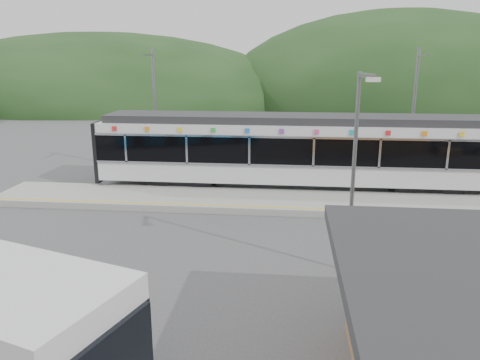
# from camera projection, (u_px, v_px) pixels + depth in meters

# --- Properties ---
(ground) EXTENTS (120.00, 120.00, 0.00)m
(ground) POSITION_uv_depth(u_px,v_px,m) (274.00, 231.00, 18.09)
(ground) COLOR #4C4C4F
(ground) RESTS_ON ground
(hills) EXTENTS (146.00, 149.00, 26.00)m
(hills) POSITION_uv_depth(u_px,v_px,m) (406.00, 196.00, 22.55)
(hills) COLOR #1E3D19
(hills) RESTS_ON ground
(platform) EXTENTS (26.00, 3.20, 0.30)m
(platform) POSITION_uv_depth(u_px,v_px,m) (276.00, 202.00, 21.22)
(platform) COLOR #9E9E99
(platform) RESTS_ON ground
(yellow_line) EXTENTS (26.00, 0.10, 0.01)m
(yellow_line) POSITION_uv_depth(u_px,v_px,m) (276.00, 207.00, 19.93)
(yellow_line) COLOR yellow
(yellow_line) RESTS_ON platform
(train) EXTENTS (20.44, 3.01, 3.74)m
(train) POSITION_uv_depth(u_px,v_px,m) (302.00, 149.00, 23.21)
(train) COLOR black
(train) RESTS_ON ground
(catenary_mast_west) EXTENTS (0.18, 1.80, 7.00)m
(catenary_mast_west) POSITION_uv_depth(u_px,v_px,m) (155.00, 110.00, 26.09)
(catenary_mast_west) COLOR slate
(catenary_mast_west) RESTS_ON ground
(catenary_mast_east) EXTENTS (0.18, 1.80, 7.00)m
(catenary_mast_east) POSITION_uv_depth(u_px,v_px,m) (413.00, 113.00, 24.68)
(catenary_mast_east) COLOR slate
(catenary_mast_east) RESTS_ON ground
(lamp_post) EXTENTS (0.38, 1.11, 6.13)m
(lamp_post) POSITION_uv_depth(u_px,v_px,m) (355.00, 158.00, 13.69)
(lamp_post) COLOR slate
(lamp_post) RESTS_ON ground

